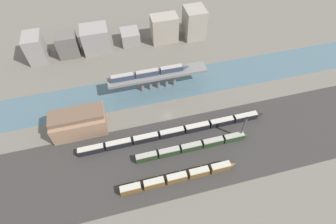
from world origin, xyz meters
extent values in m
plane|color=#666056|center=(0.00, 0.00, 0.00)|extent=(400.00, 400.00, 0.00)
cube|color=#33302D|center=(0.00, -24.00, 0.00)|extent=(280.00, 42.00, 0.01)
cube|color=#47606B|center=(0.00, 22.14, 0.00)|extent=(320.00, 23.76, 0.01)
cube|color=slate|center=(0.00, 22.14, 9.83)|extent=(56.03, 8.00, 1.55)
cylinder|color=slate|center=(-9.50, 22.14, 4.53)|extent=(2.14, 2.14, 9.06)
cylinder|color=slate|center=(-4.75, 22.14, 4.53)|extent=(2.14, 2.14, 9.06)
cylinder|color=slate|center=(0.00, 22.14, 4.53)|extent=(2.14, 2.14, 9.06)
cylinder|color=slate|center=(4.75, 22.14, 4.53)|extent=(2.14, 2.14, 9.06)
cylinder|color=slate|center=(9.50, 22.14, 4.53)|extent=(2.14, 2.14, 9.06)
cube|color=#2D384C|center=(-19.57, 22.14, 12.15)|extent=(12.82, 2.76, 3.09)
cube|color=#9E998E|center=(-19.57, 22.14, 13.90)|extent=(12.31, 2.54, 0.40)
cube|color=#2D384C|center=(-5.85, 22.14, 12.15)|extent=(12.82, 2.76, 3.09)
cube|color=#9E998E|center=(-5.85, 22.14, 13.90)|extent=(12.31, 2.54, 0.40)
cube|color=#2D384C|center=(7.88, 22.14, 12.15)|extent=(12.82, 2.76, 3.09)
cube|color=#9E998E|center=(7.88, 22.14, 13.90)|extent=(12.31, 2.54, 0.40)
cone|color=#2D384C|center=(16.54, 22.14, 12.00)|extent=(4.49, 2.48, 2.48)
cube|color=brown|center=(-25.84, -36.46, 1.87)|extent=(9.21, 3.12, 3.74)
cube|color=#B7B2A3|center=(-25.84, -36.46, 3.94)|extent=(8.84, 2.87, 0.40)
cube|color=brown|center=(-15.50, -36.46, 1.87)|extent=(9.21, 3.12, 3.74)
cube|color=#B7B2A3|center=(-15.50, -36.46, 3.94)|extent=(8.84, 2.87, 0.40)
cube|color=brown|center=(-5.17, -36.46, 1.87)|extent=(9.21, 3.12, 3.74)
cube|color=#B7B2A3|center=(-5.17, -36.46, 3.94)|extent=(8.84, 2.87, 0.40)
cube|color=brown|center=(5.16, -36.46, 1.87)|extent=(9.21, 3.12, 3.74)
cube|color=#B7B2A3|center=(5.16, -36.46, 3.94)|extent=(8.84, 2.87, 0.40)
cube|color=brown|center=(15.50, -36.46, 1.87)|extent=(9.21, 3.12, 3.74)
cube|color=#B7B2A3|center=(15.50, -36.46, 3.94)|extent=(8.84, 2.87, 0.40)
cone|color=brown|center=(21.71, -36.46, 1.68)|extent=(3.22, 2.81, 2.81)
cube|color=#23381E|center=(-16.14, -22.92, 1.79)|extent=(10.29, 2.94, 3.58)
cube|color=#9E998E|center=(-16.14, -22.92, 3.78)|extent=(9.88, 2.71, 0.40)
cube|color=#23381E|center=(-5.10, -22.92, 1.79)|extent=(10.29, 2.94, 3.58)
cube|color=#9E998E|center=(-5.10, -22.92, 3.78)|extent=(9.88, 2.71, 0.40)
cube|color=#23381E|center=(5.93, -22.92, 1.79)|extent=(10.29, 2.94, 3.58)
cube|color=#9E998E|center=(5.93, -22.92, 3.78)|extent=(9.88, 2.71, 0.40)
cube|color=#23381E|center=(16.97, -22.92, 1.79)|extent=(10.29, 2.94, 3.58)
cube|color=#9E998E|center=(16.97, -22.92, 3.78)|extent=(9.88, 2.71, 0.40)
cube|color=#23381E|center=(28.01, -22.92, 1.79)|extent=(10.29, 2.94, 3.58)
cube|color=#9E998E|center=(28.01, -22.92, 3.78)|extent=(9.88, 2.71, 0.40)
cone|color=#23381E|center=(34.96, -22.92, 1.61)|extent=(3.60, 2.65, 2.65)
cube|color=black|center=(-41.03, -12.57, 1.79)|extent=(12.59, 3.00, 3.58)
cube|color=#B7B2A3|center=(-41.03, -12.57, 3.78)|extent=(12.09, 2.76, 0.40)
cube|color=black|center=(-27.68, -12.57, 1.79)|extent=(12.59, 3.00, 3.58)
cube|color=#B7B2A3|center=(-27.68, -12.57, 3.78)|extent=(12.09, 2.76, 0.40)
cube|color=black|center=(-14.32, -12.57, 1.79)|extent=(12.59, 3.00, 3.58)
cube|color=#B7B2A3|center=(-14.32, -12.57, 3.78)|extent=(12.09, 2.76, 0.40)
cube|color=black|center=(-0.97, -12.57, 1.79)|extent=(12.59, 3.00, 3.58)
cube|color=#B7B2A3|center=(-0.97, -12.57, 3.78)|extent=(12.09, 2.76, 0.40)
cube|color=black|center=(12.38, -12.57, 1.79)|extent=(12.59, 3.00, 3.58)
cube|color=#B7B2A3|center=(12.38, -12.57, 3.78)|extent=(12.09, 2.76, 0.40)
cube|color=black|center=(25.73, -12.57, 1.79)|extent=(12.59, 3.00, 3.58)
cube|color=#B7B2A3|center=(25.73, -12.57, 3.78)|extent=(12.09, 2.76, 0.40)
cube|color=black|center=(39.08, -12.57, 1.79)|extent=(12.59, 3.00, 3.58)
cube|color=#B7B2A3|center=(39.08, -12.57, 3.78)|extent=(12.09, 2.76, 0.40)
cone|color=black|center=(47.58, -12.57, 1.61)|extent=(4.41, 2.70, 2.70)
cube|color=#937056|center=(-45.14, 2.48, 5.31)|extent=(26.44, 14.06, 10.62)
cube|color=brown|center=(-45.14, 2.48, 11.79)|extent=(25.91, 9.84, 2.33)
cylinder|color=#4C4C51|center=(31.78, -22.41, 7.58)|extent=(0.95, 0.95, 15.16)
cube|color=black|center=(31.78, -22.41, 15.76)|extent=(1.00, 0.70, 1.20)
cube|color=gray|center=(-68.24, 66.08, 8.80)|extent=(10.64, 14.87, 17.60)
cube|color=#605B56|center=(-49.08, 65.86, 7.51)|extent=(12.82, 10.82, 15.02)
cube|color=gray|center=(-31.12, 66.56, 8.32)|extent=(17.08, 14.24, 16.64)
cube|color=gray|center=(-8.50, 69.15, 4.44)|extent=(12.04, 12.69, 8.87)
cube|color=gray|center=(14.55, 65.69, 9.12)|extent=(17.48, 10.82, 18.24)
cube|color=gray|center=(35.57, 65.57, 10.31)|extent=(13.36, 14.53, 20.61)
camera|label=1|loc=(-21.46, -84.17, 110.55)|focal=28.00mm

